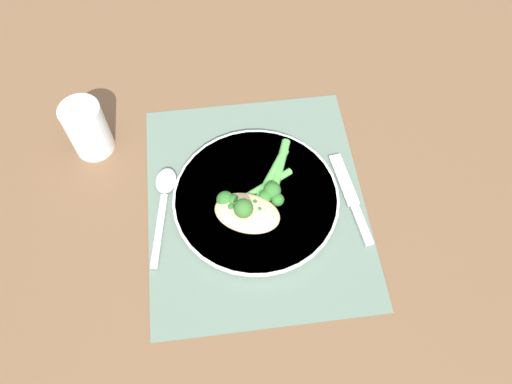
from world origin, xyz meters
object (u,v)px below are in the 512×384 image
Objects in this scene: plate at (256,199)px; broccoli_stalk_rear at (274,185)px; chicken_fillet at (247,213)px; spoon at (164,192)px; broccoli_stalk_front at (260,197)px; water_glass at (87,129)px; knife at (352,199)px; broccoli_stalk_right at (237,200)px.

plate is 0.04m from broccoli_stalk_rear.
chicken_fillet is 0.68× the size of spoon.
broccoli_stalk_front is 1.29× the size of water_glass.
broccoli_stalk_rear is at bearing 160.29° from knife.
broccoli_stalk_right is at bearing 38.43° from broccoli_stalk_rear.
broccoli_stalk_right reaches higher than knife.
broccoli_stalk_front is at bearing -5.42° from spoon.
broccoli_stalk_right is at bearing -10.72° from spoon.
broccoli_stalk_right reaches higher than plate.
spoon is at bearing 42.95° from broccoli_stalk_right.
knife is at bearing 68.89° from water_glass.
broccoli_stalk_rear is at bearing 109.81° from plate.
plate is 0.15m from spoon.
broccoli_stalk_front is (-0.03, 0.02, -0.00)m from chicken_fillet.
chicken_fillet and broccoli_stalk_front have the same top height.
spoon is at bearing -102.47° from plate.
broccoli_stalk_right and broccoli_stalk_rear have the same top height.
plate is at bearing 152.30° from chicken_fillet.
water_glass is (-0.15, -0.23, 0.02)m from broccoli_stalk_right.
broccoli_stalk_right is at bearing -151.79° from chicken_fillet.
water_glass reaches higher than broccoli_stalk_rear.
chicken_fillet is at bearing -18.34° from spoon.
broccoli_stalk_front is at bearing 169.33° from knife.
chicken_fillet is 0.03m from broccoli_stalk_right.
spoon is 1.77× the size of water_glass.
water_glass is (-0.11, -0.12, 0.04)m from spoon.
chicken_fillet is 0.97× the size of broccoli_stalk_rear.
water_glass reaches higher than broccoli_stalk_right.
spoon is (-0.04, -0.11, -0.02)m from broccoli_stalk_right.
broccoli_stalk_rear reaches higher than spoon.
chicken_fillet is at bearing -27.70° from plate.
knife is at bearing -172.25° from broccoli_stalk_rear.
broccoli_stalk_front is at bearing 40.44° from plate.
water_glass is at bearing -118.73° from plate.
plate is 0.04m from broccoli_stalk_right.
broccoli_stalk_rear reaches higher than plate.
plate is at bearing -17.17° from broccoli_stalk_front.
spoon is at bearing 163.83° from knife.
water_glass reaches higher than knife.
water_glass is at bearing 145.33° from spoon.
broccoli_stalk_right is (-0.02, -0.01, -0.00)m from chicken_fillet.
broccoli_stalk_rear reaches higher than knife.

